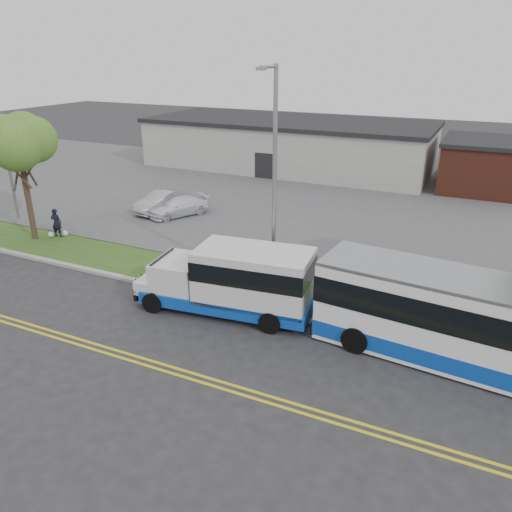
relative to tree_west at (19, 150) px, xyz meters
The scene contains 18 objects.
ground 13.43m from the tree_west, 14.93° to the right, with size 140.00×140.00×0.00m, color #28282B.
lane_line_north 14.83m from the tree_west, 30.43° to the right, with size 70.00×0.12×0.01m, color gold.
lane_line_south 14.97m from the tree_west, 31.49° to the right, with size 70.00×0.12×0.01m, color gold.
curb 13.19m from the tree_west, ahead, with size 80.00×0.30×0.15m, color #9E9B93.
verge 13.03m from the tree_west, ahead, with size 80.00×3.30×0.10m, color #284818.
parking_lot 18.98m from the tree_west, 48.99° to the left, with size 80.00×25.00×0.10m, color #4C4C4F.
commercial_building 24.72m from the tree_west, 75.85° to the left, with size 25.40×10.40×4.35m.
brick_wing 32.19m from the tree_west, 45.38° to the left, with size 6.30×7.30×3.90m.
tree_west is the anchor object (origin of this frame).
streetlight_near 15.01m from the tree_west, ahead, with size 0.35×1.53×9.50m.
streetlight_far 4.62m from the tree_west, 151.02° to the left, with size 0.35×1.53×8.00m.
shuttle_bus 15.03m from the tree_west, 10.33° to the right, with size 7.62×3.21×2.84m.
transit_bus 24.01m from the tree_west, ahead, with size 11.59×3.66×3.16m.
pedestrian 4.37m from the tree_west, 39.63° to the left, with size 0.61×0.40×1.67m, color black.
parked_car_a 9.32m from the tree_west, 64.79° to the left, with size 1.42×4.08×1.35m, color #A3A5AA.
parked_car_b 9.81m from the tree_west, 54.85° to the left, with size 1.63×4.02×1.17m, color white.
grocery_bag_left 4.94m from the tree_west, 39.56° to the left, with size 0.32×0.32×0.32m, color white.
grocery_bag_right 5.13m from the tree_west, 39.67° to the left, with size 0.32×0.32×0.32m, color white.
Camera 1 is at (10.85, -15.58, 10.05)m, focal length 35.00 mm.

